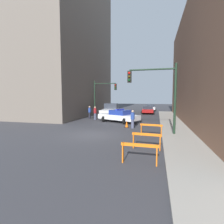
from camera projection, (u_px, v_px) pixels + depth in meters
name	position (u px, v px, depth m)	size (l,w,h in m)	color
ground_plane	(94.00, 135.00, 13.31)	(120.00, 120.00, 0.00)	#38383D
sidewalk_right	(180.00, 139.00, 11.77)	(2.40, 44.00, 0.12)	#9E998E
building_corner_left	(54.00, 43.00, 28.77)	(14.00, 20.00, 23.30)	#6B6056
traffic_light_near	(159.00, 88.00, 13.05)	(3.64, 0.35, 5.20)	black
traffic_light_far	(102.00, 93.00, 25.68)	(3.44, 0.35, 5.20)	black
police_car	(119.00, 116.00, 19.72)	(5.04, 3.64, 1.52)	white
white_truck	(110.00, 110.00, 25.47)	(2.96, 5.56, 1.90)	silver
parked_car_near	(148.00, 110.00, 29.80)	(2.37, 4.36, 1.31)	maroon
parked_car_mid	(150.00, 107.00, 36.14)	(2.45, 4.40, 1.31)	silver
pedestrian_crossing	(95.00, 113.00, 21.85)	(0.47, 0.47, 1.66)	#474C66
pedestrian_corner	(90.00, 112.00, 22.99)	(0.51, 0.51, 1.66)	black
pedestrian_sidewalk	(133.00, 119.00, 15.94)	(0.39, 0.39, 1.66)	#474C66
barrier_front	(139.00, 150.00, 7.42)	(1.60, 0.20, 0.90)	orange
barrier_mid	(147.00, 138.00, 9.52)	(1.60, 0.30, 0.90)	orange
barrier_back	(151.00, 128.00, 12.69)	(1.59, 0.35, 0.90)	orange
traffic_cone	(127.00, 124.00, 16.39)	(0.36, 0.36, 0.66)	black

